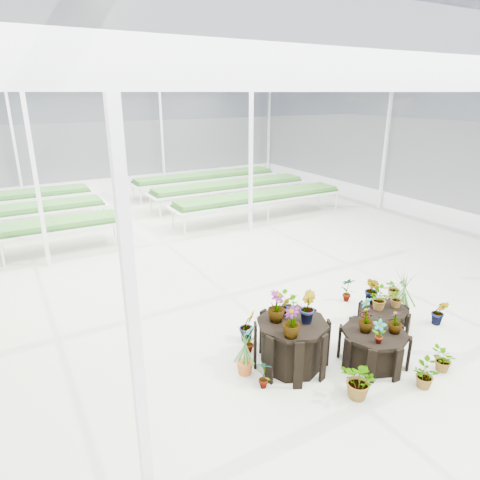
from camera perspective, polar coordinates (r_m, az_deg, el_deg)
ground_plane at (r=9.15m, az=-1.80°, el=-8.20°), size 24.00×24.00×0.00m
greenhouse_shell at (r=8.36m, az=-1.96°, el=5.64°), size 18.00×24.00×4.50m
steel_frame at (r=8.36m, az=-1.96°, el=5.64°), size 18.00×24.00×4.50m
nursery_benches at (r=15.35m, az=-14.62°, el=4.27°), size 16.00×7.00×0.84m
plinth_tall at (r=7.06m, az=6.89°, el=-13.59°), size 1.48×1.48×0.80m
plinth_mid at (r=7.46m, az=17.35°, el=-13.50°), size 1.17×1.17×0.57m
plinth_low at (r=8.55m, az=18.55°, el=-9.80°), size 1.16×1.16×0.41m
nursery_plants at (r=7.71m, az=14.02°, el=-10.37°), size 4.53×3.06×1.31m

